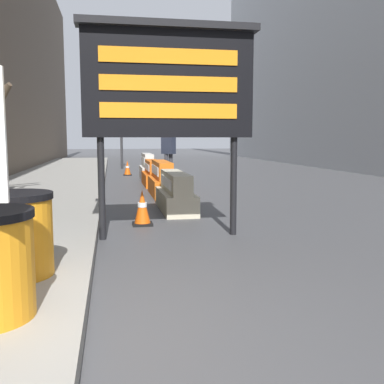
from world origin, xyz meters
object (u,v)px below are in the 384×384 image
jersey_barrier_white (147,168)px  barrel_drum_middle (13,234)px  jersey_barrier_orange_near (162,180)px  traffic_cone_mid (127,168)px  traffic_light_near_curb (121,114)px  jersey_barrier_cream (175,194)px  traffic_cone_near (142,208)px  pedestrian_worker (168,149)px  jersey_barrier_orange_far (153,174)px  message_board (169,83)px

jersey_barrier_white → barrel_drum_middle: bearing=-100.7°
jersey_barrier_orange_near → traffic_cone_mid: (-0.65, 6.50, -0.10)m
jersey_barrier_orange_near → traffic_light_near_curb: bearing=94.2°
jersey_barrier_cream → traffic_cone_near: bearing=-117.9°
traffic_cone_near → pedestrian_worker: bearing=80.0°
traffic_light_near_curb → jersey_barrier_cream: bearing=-86.6°
pedestrian_worker → traffic_cone_mid: bearing=3.5°
traffic_cone_mid → traffic_light_near_curb: 4.61m
jersey_barrier_orange_near → jersey_barrier_orange_far: bearing=90.0°
message_board → traffic_cone_near: 2.24m
traffic_cone_near → traffic_cone_mid: traffic_cone_near is taller
traffic_cone_mid → jersey_barrier_orange_far: bearing=-80.8°
barrel_drum_middle → traffic_cone_near: (1.44, 3.15, -0.27)m
barrel_drum_middle → jersey_barrier_cream: barrel_drum_middle is taller
pedestrian_worker → traffic_light_near_curb: bearing=-30.0°
jersey_barrier_orange_near → jersey_barrier_orange_far: jersey_barrier_orange_near is taller
jersey_barrier_cream → message_board: bearing=-100.2°
barrel_drum_middle → message_board: size_ratio=0.26×
traffic_cone_mid → pedestrian_worker: size_ratio=0.32×
jersey_barrier_cream → traffic_cone_near: 1.66m
jersey_barrier_orange_far → jersey_barrier_white: (0.00, 2.15, 0.06)m
jersey_barrier_orange_near → jersey_barrier_orange_far: size_ratio=1.02×
barrel_drum_middle → jersey_barrier_orange_near: size_ratio=0.40×
traffic_light_near_curb → jersey_barrier_white: bearing=-82.5°
jersey_barrier_cream → traffic_cone_near: size_ratio=3.42×
jersey_barrier_white → traffic_cone_mid: (-0.65, 1.86, -0.12)m
jersey_barrier_orange_far → jersey_barrier_white: jersey_barrier_white is taller
jersey_barrier_orange_far → pedestrian_worker: pedestrian_worker is taller
message_board → jersey_barrier_orange_near: bearing=84.9°
jersey_barrier_orange_near → jersey_barrier_cream: bearing=-90.0°
jersey_barrier_orange_near → traffic_cone_near: (-0.78, -3.94, -0.09)m
traffic_cone_mid → jersey_barrier_white: bearing=-70.8°
jersey_barrier_orange_far → traffic_cone_near: bearing=-96.9°
traffic_light_near_curb → pedestrian_worker: traffic_light_near_curb is taller
barrel_drum_middle → jersey_barrier_orange_far: (2.22, 9.59, -0.22)m
jersey_barrier_cream → jersey_barrier_orange_near: jersey_barrier_orange_near is taller
barrel_drum_middle → traffic_cone_near: 3.48m
jersey_barrier_white → pedestrian_worker: (0.85, 0.64, 0.68)m
traffic_cone_near → traffic_light_near_curb: size_ratio=0.17×
jersey_barrier_cream → jersey_barrier_orange_near: 2.47m
pedestrian_worker → message_board: bearing=125.6°
jersey_barrier_cream → jersey_barrier_orange_near: size_ratio=1.04×
barrel_drum_middle → pedestrian_worker: bearing=76.1°
jersey_barrier_cream → jersey_barrier_orange_near: (0.00, 2.47, 0.04)m
barrel_drum_middle → traffic_cone_mid: barrel_drum_middle is taller
traffic_light_near_curb → traffic_cone_mid: bearing=-88.3°
message_board → jersey_barrier_white: (0.44, 9.58, -1.86)m
jersey_barrier_orange_near → jersey_barrier_white: 4.64m
jersey_barrier_white → traffic_cone_near: jersey_barrier_white is taller
barrel_drum_middle → jersey_barrier_orange_far: bearing=77.0°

